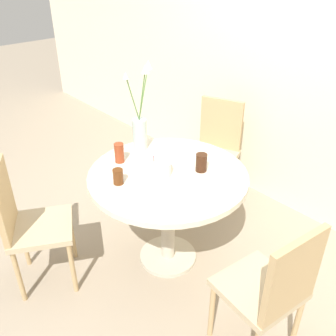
{
  "coord_description": "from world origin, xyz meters",
  "views": [
    {
      "loc": [
        1.58,
        -1.41,
        2.05
      ],
      "look_at": [
        0.0,
        0.0,
        0.8
      ],
      "focal_mm": 40.0,
      "sensor_mm": 36.0,
      "label": 1
    }
  ],
  "objects_px": {
    "chair_right_flank": "(216,146)",
    "chair_far_back": "(26,220)",
    "side_plate": "(159,201)",
    "drink_glass_0": "(118,177)",
    "flower_vase": "(140,125)",
    "drink_glass_1": "(201,163)",
    "birthday_cake": "(154,168)",
    "chair_near_front": "(272,288)",
    "drink_glass_2": "(119,153)"
  },
  "relations": [
    {
      "from": "birthday_cake",
      "to": "drink_glass_1",
      "type": "relative_size",
      "value": 1.79
    },
    {
      "from": "chair_near_front",
      "to": "drink_glass_2",
      "type": "height_order",
      "value": "chair_near_front"
    },
    {
      "from": "chair_right_flank",
      "to": "flower_vase",
      "type": "relative_size",
      "value": 1.45
    },
    {
      "from": "chair_near_front",
      "to": "side_plate",
      "type": "distance_m",
      "value": 0.78
    },
    {
      "from": "chair_right_flank",
      "to": "chair_near_front",
      "type": "bearing_deg",
      "value": -59.09
    },
    {
      "from": "chair_near_front",
      "to": "drink_glass_0",
      "type": "bearing_deg",
      "value": -72.1
    },
    {
      "from": "drink_glass_0",
      "to": "drink_glass_2",
      "type": "height_order",
      "value": "drink_glass_2"
    },
    {
      "from": "chair_right_flank",
      "to": "chair_far_back",
      "type": "distance_m",
      "value": 1.71
    },
    {
      "from": "birthday_cake",
      "to": "side_plate",
      "type": "height_order",
      "value": "birthday_cake"
    },
    {
      "from": "flower_vase",
      "to": "drink_glass_1",
      "type": "bearing_deg",
      "value": 11.17
    },
    {
      "from": "chair_far_back",
      "to": "birthday_cake",
      "type": "xyz_separation_m",
      "value": [
        0.41,
        0.74,
        0.27
      ]
    },
    {
      "from": "chair_right_flank",
      "to": "side_plate",
      "type": "relative_size",
      "value": 4.47
    },
    {
      "from": "drink_glass_0",
      "to": "chair_right_flank",
      "type": "bearing_deg",
      "value": 100.69
    },
    {
      "from": "chair_near_front",
      "to": "flower_vase",
      "type": "distance_m",
      "value": 1.41
    },
    {
      "from": "chair_near_front",
      "to": "drink_glass_1",
      "type": "xyz_separation_m",
      "value": [
        -0.81,
        0.3,
        0.29
      ]
    },
    {
      "from": "chair_far_back",
      "to": "drink_glass_1",
      "type": "height_order",
      "value": "chair_far_back"
    },
    {
      "from": "birthday_cake",
      "to": "drink_glass_0",
      "type": "xyz_separation_m",
      "value": [
        -0.07,
        -0.24,
        0.0
      ]
    },
    {
      "from": "side_plate",
      "to": "flower_vase",
      "type": "bearing_deg",
      "value": 150.54
    },
    {
      "from": "drink_glass_1",
      "to": "flower_vase",
      "type": "bearing_deg",
      "value": -168.83
    },
    {
      "from": "drink_glass_1",
      "to": "chair_far_back",
      "type": "bearing_deg",
      "value": -119.54
    },
    {
      "from": "birthday_cake",
      "to": "flower_vase",
      "type": "height_order",
      "value": "flower_vase"
    },
    {
      "from": "chair_far_back",
      "to": "drink_glass_1",
      "type": "xyz_separation_m",
      "value": [
        0.57,
        1.01,
        0.29
      ]
    },
    {
      "from": "side_plate",
      "to": "drink_glass_2",
      "type": "height_order",
      "value": "drink_glass_2"
    },
    {
      "from": "chair_near_front",
      "to": "drink_glass_0",
      "type": "xyz_separation_m",
      "value": [
        -1.05,
        -0.2,
        0.27
      ]
    },
    {
      "from": "flower_vase",
      "to": "drink_glass_0",
      "type": "bearing_deg",
      "value": -55.28
    },
    {
      "from": "chair_right_flank",
      "to": "birthday_cake",
      "type": "height_order",
      "value": "chair_right_flank"
    },
    {
      "from": "chair_near_front",
      "to": "chair_right_flank",
      "type": "bearing_deg",
      "value": -120.91
    },
    {
      "from": "chair_near_front",
      "to": "birthday_cake",
      "type": "bearing_deg",
      "value": -84.95
    },
    {
      "from": "chair_far_back",
      "to": "drink_glass_0",
      "type": "xyz_separation_m",
      "value": [
        0.34,
        0.51,
        0.27
      ]
    },
    {
      "from": "chair_near_front",
      "to": "drink_glass_0",
      "type": "height_order",
      "value": "chair_near_front"
    },
    {
      "from": "chair_right_flank",
      "to": "drink_glass_2",
      "type": "relative_size",
      "value": 6.67
    },
    {
      "from": "birthday_cake",
      "to": "side_plate",
      "type": "relative_size",
      "value": 1.06
    },
    {
      "from": "chair_far_back",
      "to": "drink_glass_0",
      "type": "distance_m",
      "value": 0.67
    },
    {
      "from": "birthday_cake",
      "to": "drink_glass_2",
      "type": "distance_m",
      "value": 0.3
    },
    {
      "from": "chair_far_back",
      "to": "birthday_cake",
      "type": "distance_m",
      "value": 0.89
    },
    {
      "from": "chair_right_flank",
      "to": "chair_near_front",
      "type": "relative_size",
      "value": 1.0
    },
    {
      "from": "chair_near_front",
      "to": "drink_glass_1",
      "type": "distance_m",
      "value": 0.91
    },
    {
      "from": "chair_far_back",
      "to": "birthday_cake",
      "type": "bearing_deg",
      "value": -89.86
    },
    {
      "from": "birthday_cake",
      "to": "drink_glass_2",
      "type": "relative_size",
      "value": 1.58
    },
    {
      "from": "birthday_cake",
      "to": "drink_glass_0",
      "type": "bearing_deg",
      "value": -106.47
    },
    {
      "from": "side_plate",
      "to": "chair_right_flank",
      "type": "bearing_deg",
      "value": 115.9
    },
    {
      "from": "drink_glass_0",
      "to": "drink_glass_2",
      "type": "relative_size",
      "value": 0.73
    },
    {
      "from": "chair_near_front",
      "to": "drink_glass_0",
      "type": "distance_m",
      "value": 1.11
    },
    {
      "from": "drink_glass_1",
      "to": "birthday_cake",
      "type": "bearing_deg",
      "value": -122.1
    },
    {
      "from": "chair_far_back",
      "to": "drink_glass_0",
      "type": "bearing_deg",
      "value": -94.72
    },
    {
      "from": "side_plate",
      "to": "drink_glass_1",
      "type": "height_order",
      "value": "drink_glass_1"
    },
    {
      "from": "flower_vase",
      "to": "drink_glass_0",
      "type": "relative_size",
      "value": 6.3
    },
    {
      "from": "drink_glass_0",
      "to": "flower_vase",
      "type": "bearing_deg",
      "value": 124.72
    },
    {
      "from": "birthday_cake",
      "to": "flower_vase",
      "type": "xyz_separation_m",
      "value": [
        -0.35,
        0.17,
        0.14
      ]
    },
    {
      "from": "chair_right_flank",
      "to": "birthday_cake",
      "type": "distance_m",
      "value": 1.04
    }
  ]
}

